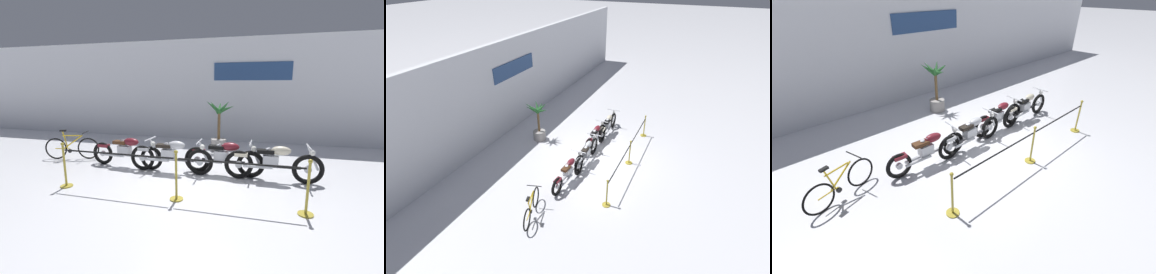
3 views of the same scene
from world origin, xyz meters
TOP-DOWN VIEW (x-y plane):
  - ground_plane at (0.00, 0.00)m, footprint 120.00×120.00m
  - back_wall at (0.00, 5.12)m, footprint 28.00×0.29m
  - motorcycle_maroon_0 at (-2.01, 0.65)m, footprint 2.28×0.62m
  - motorcycle_silver_1 at (-0.62, 0.52)m, footprint 2.32×0.62m
  - motorcycle_maroon_2 at (0.77, 0.70)m, footprint 2.12×0.62m
  - motorcycle_cream_3 at (2.00, 0.56)m, footprint 2.35×0.62m
  - bicycle at (-4.10, 0.94)m, footprint 1.65×0.62m
  - potted_palm_left_of_row at (0.23, 3.25)m, footprint 1.07×1.09m
  - stanchion_far_left at (-1.17, -1.04)m, footprint 5.27×0.28m
  - stanchion_mid_left at (0.05, -1.04)m, footprint 0.28×0.28m
  - stanchion_mid_right at (2.53, -1.04)m, footprint 0.28×0.28m

SIDE VIEW (x-z plane):
  - ground_plane at x=0.00m, z-range 0.00..0.00m
  - stanchion_mid_left at x=0.05m, z-range -0.17..0.88m
  - stanchion_mid_right at x=2.53m, z-range -0.17..0.88m
  - bicycle at x=-4.10m, z-range -0.10..0.84m
  - motorcycle_maroon_0 at x=-2.01m, z-range 0.00..0.91m
  - motorcycle_maroon_2 at x=0.77m, z-range -0.01..0.92m
  - motorcycle_silver_1 at x=-0.62m, z-range 0.00..0.93m
  - motorcycle_cream_3 at x=2.00m, z-range 0.00..0.94m
  - stanchion_far_left at x=-1.17m, z-range 0.13..1.18m
  - potted_palm_left_of_row at x=0.23m, z-range -0.07..1.77m
  - back_wall at x=0.00m, z-range 0.00..4.20m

